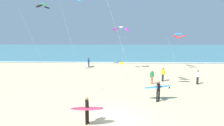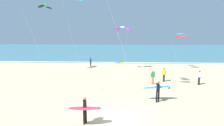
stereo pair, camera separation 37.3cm
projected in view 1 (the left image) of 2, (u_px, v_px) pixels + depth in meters
name	position (u px, v px, depth m)	size (l,w,h in m)	color
ground_plane	(115.00, 119.00, 12.10)	(160.00, 160.00, 0.00)	#CCB789
ocean_water	(118.00, 50.00, 64.99)	(160.00, 60.00, 0.08)	teal
shoreline_foam	(118.00, 62.00, 35.64)	(160.00, 0.81, 0.01)	white
surfer_lead	(158.00, 88.00, 15.30)	(2.38, 0.93, 1.71)	black
surfer_trailing	(87.00, 109.00, 11.20)	(2.03, 1.14, 1.71)	black
kite_arc_emerald_mid	(43.00, 6.00, 25.27)	(4.75, 2.45, 9.35)	black
kite_arc_cobalt_high	(178.00, 36.00, 28.96)	(2.35, 2.78, 5.47)	red
kite_arc_ivory_distant	(121.00, 29.00, 27.79)	(2.65, 3.34, 6.48)	purple
bystander_blue_top	(89.00, 62.00, 31.43)	(0.36, 0.39, 1.59)	#2D334C
bystander_yellow_top	(163.00, 74.00, 21.70)	(0.44, 0.32, 1.59)	black
bystander_white_top	(198.00, 77.00, 20.39)	(0.50, 0.22, 1.59)	black
bystander_green_top	(152.00, 77.00, 20.49)	(0.47, 0.29, 1.59)	#D8593F
lifeguard_flag	(120.00, 68.00, 23.01)	(0.44, 0.05, 2.10)	silver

